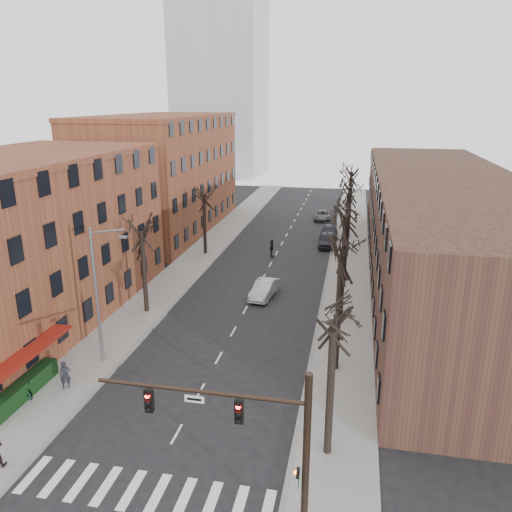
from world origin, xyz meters
The scene contains 26 objects.
ground centered at (0.00, 0.00, 0.00)m, with size 160.00×160.00×0.00m, color black.
sidewalk_left centered at (-8.00, 35.00, 0.07)m, with size 4.00×90.00×0.15m, color gray.
sidewalk_right centered at (8.00, 35.00, 0.07)m, with size 4.00×90.00×0.15m, color gray.
building_left_near centered at (-16.00, 15.00, 6.00)m, with size 12.00×26.00×12.00m, color brown.
building_left_far centered at (-16.00, 44.00, 7.00)m, with size 12.00×28.00×14.00m, color brown.
building_right centered at (16.00, 30.00, 5.00)m, with size 12.00×50.00×10.00m, color #4A3022.
office_tower centered at (-22.00, 95.00, 30.00)m, with size 18.00×18.00×60.00m, color #B2B7BF.
awning_left centered at (-9.40, 6.00, 0.00)m, with size 1.20×7.00×0.15m, color maroon.
hedge centered at (-9.50, 5.00, 0.65)m, with size 0.80×6.00×1.00m, color black.
tree_right_a centered at (7.60, 4.00, 0.00)m, with size 5.20×5.20×10.00m, color black, non-canonical shape.
tree_right_b centered at (7.60, 12.00, 0.00)m, with size 5.20×5.20×10.80m, color black, non-canonical shape.
tree_right_c centered at (7.60, 20.00, 0.00)m, with size 5.20×5.20×11.60m, color black, non-canonical shape.
tree_right_d centered at (7.60, 28.00, 0.00)m, with size 5.20×5.20×10.00m, color black, non-canonical shape.
tree_right_e centered at (7.60, 36.00, 0.00)m, with size 5.20×5.20×10.80m, color black, non-canonical shape.
tree_right_f centered at (7.60, 44.00, 0.00)m, with size 5.20×5.20×11.60m, color black, non-canonical shape.
tree_left_a centered at (-7.60, 18.00, 0.00)m, with size 5.20×5.20×9.50m, color black, non-canonical shape.
tree_left_b centered at (-7.60, 34.00, 0.00)m, with size 5.20×5.20×9.50m, color black, non-canonical shape.
signal_mast_arm centered at (5.45, -1.00, 4.40)m, with size 8.14×0.30×7.20m.
streetlight centered at (-7.03, 10.00, 5.01)m, with size 2.45×0.22×9.03m.
silver_sedan centered at (1.00, 23.03, 0.73)m, with size 1.54×4.41×1.45m, color #A5A7AC.
parked_car_near centered at (5.30, 39.73, 0.81)m, with size 1.91×4.76×1.62m, color black.
parked_car_mid centered at (5.30, 43.72, 0.73)m, with size 2.04×5.02×1.46m, color black.
parked_car_far centered at (3.80, 53.24, 0.66)m, with size 2.18×4.73×1.32m, color #505257.
pedestrian_a centered at (-7.69, 6.57, 0.99)m, with size 0.61×0.40×1.67m, color black.
pedestrian_crossing centered at (-0.29, 34.42, 0.98)m, with size 1.15×0.48×1.97m, color black.
bicycle centered at (-9.60, 5.37, 0.65)m, with size 0.66×1.90×1.00m, color gray.
Camera 1 is at (8.20, -16.24, 16.21)m, focal length 35.00 mm.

